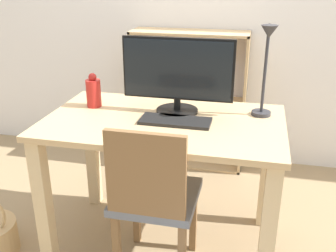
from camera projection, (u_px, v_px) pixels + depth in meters
ground_plane at (164, 241)px, 2.28m from camera, size 10.00×10.00×0.00m
desk at (164, 146)px, 2.05m from camera, size 1.21×0.73×0.76m
monitor at (178, 73)px, 2.02m from camera, size 0.58×0.22×0.39m
keyboard at (175, 121)px, 1.95m from camera, size 0.35×0.15×0.02m
vase at (93, 92)px, 2.15m from camera, size 0.08×0.08×0.19m
desk_lamp at (266, 63)px, 1.90m from camera, size 0.10×0.19×0.47m
chair at (153, 196)px, 1.88m from camera, size 0.40×0.40×0.84m
bookshelf at (168, 99)px, 3.06m from camera, size 0.86×0.28×1.05m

